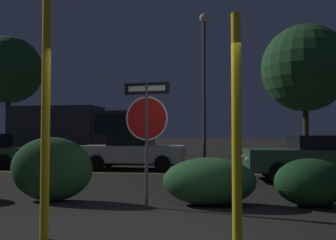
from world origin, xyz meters
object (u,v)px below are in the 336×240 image
(yellow_pole_left, at_px, (46,116))
(hedge_bush_3, at_px, (311,182))
(street_lamp, at_px, (204,66))
(tree_1, at_px, (9,70))
(yellow_pole_right, at_px, (237,128))
(hedge_bush_1, at_px, (51,169))
(delivery_truck, at_px, (85,131))
(hedge_bush_2, at_px, (209,181))
(passing_car_2, at_px, (133,151))
(tree_0, at_px, (305,68))
(passing_car_3, at_px, (318,157))
(stop_sign, at_px, (147,119))

(yellow_pole_left, height_order, hedge_bush_3, yellow_pole_left)
(street_lamp, distance_m, tree_1, 13.25)
(yellow_pole_left, height_order, yellow_pole_right, yellow_pole_left)
(hedge_bush_1, xyz_separation_m, street_lamp, (2.93, 11.22, 4.15))
(yellow_pole_left, distance_m, delivery_truck, 14.46)
(hedge_bush_2, bearing_deg, delivery_truck, 119.71)
(street_lamp, height_order, tree_1, tree_1)
(passing_car_2, relative_size, delivery_truck, 0.57)
(yellow_pole_right, distance_m, delivery_truck, 15.33)
(yellow_pole_right, distance_m, tree_1, 22.61)
(tree_1, bearing_deg, yellow_pole_left, -58.93)
(hedge_bush_3, relative_size, street_lamp, 0.18)
(tree_0, bearing_deg, yellow_pole_left, -113.04)
(delivery_truck, bearing_deg, yellow_pole_left, 19.52)
(yellow_pole_left, bearing_deg, tree_1, 121.07)
(passing_car_3, distance_m, tree_0, 12.39)
(hedge_bush_2, bearing_deg, passing_car_3, 53.04)
(street_lamp, bearing_deg, passing_car_2, -124.16)
(passing_car_2, xyz_separation_m, street_lamp, (2.74, 4.05, 4.07))
(hedge_bush_3, xyz_separation_m, tree_1, (-14.82, 15.19, 5.07))
(yellow_pole_left, height_order, passing_car_3, yellow_pole_left)
(delivery_truck, bearing_deg, tree_1, -119.83)
(passing_car_3, distance_m, delivery_truck, 11.88)
(hedge_bush_3, bearing_deg, passing_car_2, 124.66)
(stop_sign, distance_m, hedge_bush_1, 2.32)
(stop_sign, distance_m, yellow_pole_left, 2.47)
(yellow_pole_right, relative_size, hedge_bush_2, 1.61)
(stop_sign, bearing_deg, hedge_bush_3, 17.22)
(street_lamp, xyz_separation_m, tree_0, (5.87, 4.17, 0.49))
(yellow_pole_left, bearing_deg, hedge_bush_1, 112.32)
(hedge_bush_1, height_order, hedge_bush_2, hedge_bush_1)
(yellow_pole_left, relative_size, hedge_bush_2, 1.78)
(street_lamp, bearing_deg, hedge_bush_2, -88.52)
(hedge_bush_1, relative_size, tree_0, 0.22)
(hedge_bush_1, bearing_deg, hedge_bush_3, 0.21)
(delivery_truck, xyz_separation_m, tree_0, (11.97, 4.27, 3.72))
(passing_car_2, relative_size, tree_0, 0.53)
(street_lamp, bearing_deg, hedge_bush_3, -78.87)
(stop_sign, bearing_deg, hedge_bush_1, 177.80)
(stop_sign, height_order, hedge_bush_1, stop_sign)
(hedge_bush_1, bearing_deg, tree_0, 60.23)
(hedge_bush_3, relative_size, tree_1, 0.18)
(tree_0, bearing_deg, passing_car_2, -136.37)
(hedge_bush_3, distance_m, passing_car_2, 8.70)
(hedge_bush_3, height_order, passing_car_2, passing_car_2)
(passing_car_3, bearing_deg, passing_car_2, 62.92)
(hedge_bush_3, bearing_deg, yellow_pole_right, -120.30)
(yellow_pole_left, height_order, hedge_bush_2, yellow_pole_left)
(tree_0, relative_size, tree_1, 1.02)
(passing_car_3, bearing_deg, street_lamp, 25.05)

